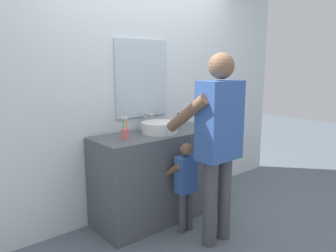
{
  "coord_description": "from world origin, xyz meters",
  "views": [
    {
      "loc": [
        -1.95,
        -2.17,
        1.55
      ],
      "look_at": [
        0.0,
        0.15,
        0.98
      ],
      "focal_mm": 34.6,
      "sensor_mm": 36.0,
      "label": 1
    }
  ],
  "objects_px": {
    "soap_bottle": "(178,122)",
    "adult_parent": "(218,132)",
    "toothbrush_cup": "(125,133)",
    "child_toddler": "(186,179)"
  },
  "relations": [
    {
      "from": "soap_bottle",
      "to": "child_toddler",
      "type": "distance_m",
      "value": 0.7
    },
    {
      "from": "toothbrush_cup",
      "to": "soap_bottle",
      "type": "bearing_deg",
      "value": 6.08
    },
    {
      "from": "adult_parent",
      "to": "toothbrush_cup",
      "type": "bearing_deg",
      "value": 126.56
    },
    {
      "from": "adult_parent",
      "to": "soap_bottle",
      "type": "bearing_deg",
      "value": 74.08
    },
    {
      "from": "child_toddler",
      "to": "soap_bottle",
      "type": "bearing_deg",
      "value": 56.01
    },
    {
      "from": "child_toddler",
      "to": "adult_parent",
      "type": "distance_m",
      "value": 0.57
    },
    {
      "from": "toothbrush_cup",
      "to": "child_toddler",
      "type": "height_order",
      "value": "toothbrush_cup"
    },
    {
      "from": "toothbrush_cup",
      "to": "adult_parent",
      "type": "height_order",
      "value": "adult_parent"
    },
    {
      "from": "toothbrush_cup",
      "to": "soap_bottle",
      "type": "relative_size",
      "value": 1.25
    },
    {
      "from": "soap_bottle",
      "to": "adult_parent",
      "type": "bearing_deg",
      "value": -105.92
    }
  ]
}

